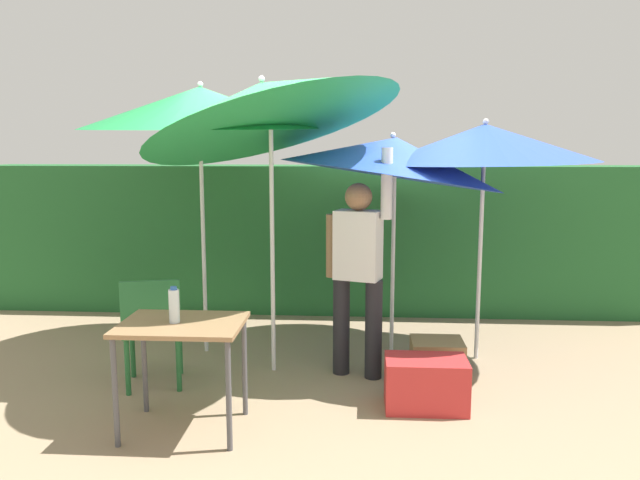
% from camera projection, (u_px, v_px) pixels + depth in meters
% --- Properties ---
extents(ground_plane, '(24.00, 24.00, 0.00)m').
position_uv_depth(ground_plane, '(318.00, 376.00, 5.01)').
color(ground_plane, '#9E8466').
extents(hedge_row, '(8.00, 0.70, 1.68)m').
position_uv_depth(hedge_row, '(331.00, 238.00, 7.03)').
color(hedge_row, '#23602D').
rests_on(hedge_row, ground_plane).
extents(umbrella_rainbow, '(2.18, 2.11, 2.82)m').
position_uv_depth(umbrella_rainbow, '(266.00, 105.00, 4.78)').
color(umbrella_rainbow, silver).
rests_on(umbrella_rainbow, ground_plane).
extents(umbrella_orange, '(1.88, 1.87, 2.12)m').
position_uv_depth(umbrella_orange, '(485.00, 144.00, 5.16)').
color(umbrella_orange, silver).
rests_on(umbrella_orange, ground_plane).
extents(umbrella_yellow, '(2.03, 2.00, 2.16)m').
position_uv_depth(umbrella_yellow, '(394.00, 157.00, 5.38)').
color(umbrella_yellow, silver).
rests_on(umbrella_yellow, ground_plane).
extents(umbrella_navy, '(2.09, 2.10, 2.45)m').
position_uv_depth(umbrella_navy, '(200.00, 108.00, 5.31)').
color(umbrella_navy, silver).
rests_on(umbrella_navy, ground_plane).
extents(person_vendor, '(0.55, 0.32, 1.88)m').
position_uv_depth(person_vendor, '(358.00, 265.00, 4.90)').
color(person_vendor, black).
rests_on(person_vendor, ground_plane).
extents(chair_plastic, '(0.54, 0.54, 0.89)m').
position_uv_depth(chair_plastic, '(153.00, 325.00, 4.71)').
color(chair_plastic, '#236633').
rests_on(chair_plastic, ground_plane).
extents(cooler_box, '(0.59, 0.36, 0.37)m').
position_uv_depth(cooler_box, '(426.00, 383.00, 4.38)').
color(cooler_box, red).
rests_on(cooler_box, ground_plane).
extents(crate_cardboard, '(0.42, 0.35, 0.33)m').
position_uv_depth(crate_cardboard, '(437.00, 360.00, 4.92)').
color(crate_cardboard, '#9E7A4C').
rests_on(crate_cardboard, ground_plane).
extents(folding_table, '(0.80, 0.60, 0.75)m').
position_uv_depth(folding_table, '(182.00, 336.00, 3.97)').
color(folding_table, '#4C4C51').
rests_on(folding_table, ground_plane).
extents(bottle_water, '(0.07, 0.07, 0.24)m').
position_uv_depth(bottle_water, '(174.00, 306.00, 3.94)').
color(bottle_water, silver).
rests_on(bottle_water, folding_table).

